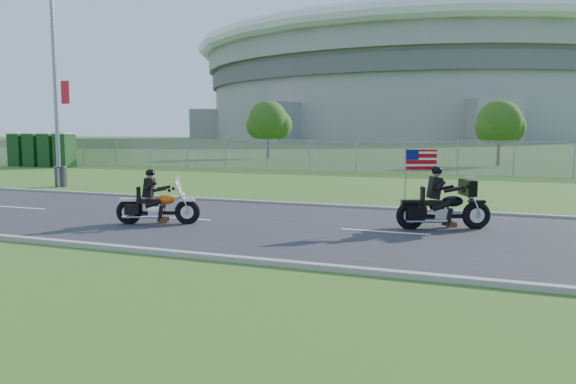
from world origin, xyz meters
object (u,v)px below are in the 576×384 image
at_px(porta_toilet_c, 34,150).
at_px(motorcycle_follow, 443,208).
at_px(porta_toilet_a, 64,151).
at_px(porta_toilet_d, 19,150).
at_px(trash_can, 61,177).
at_px(porta_toilet_b, 49,151).
at_px(motorcycle_lead, 157,207).
at_px(streetlight, 58,60).

height_order(porta_toilet_c, motorcycle_follow, porta_toilet_c).
xyz_separation_m(porta_toilet_a, porta_toilet_c, (-2.80, 0.00, 0.00)).
height_order(porta_toilet_c, porta_toilet_d, same).
relative_size(porta_toilet_c, trash_can, 2.56).
bearing_deg(motorcycle_follow, porta_toilet_d, 129.42).
relative_size(porta_toilet_b, trash_can, 2.56).
distance_m(porta_toilet_b, motorcycle_lead, 28.01).
relative_size(porta_toilet_c, porta_toilet_d, 1.00).
distance_m(streetlight, motorcycle_follow, 18.72).
bearing_deg(porta_toilet_d, porta_toilet_b, 0.00).
height_order(porta_toilet_b, motorcycle_follow, porta_toilet_b).
bearing_deg(streetlight, porta_toilet_b, 136.65).
xyz_separation_m(porta_toilet_a, motorcycle_follow, (27.27, -15.98, -0.59)).
height_order(streetlight, porta_toilet_a, streetlight).
relative_size(motorcycle_follow, trash_can, 2.56).
xyz_separation_m(porta_toilet_d, motorcycle_lead, (24.24, -18.01, -0.67)).
distance_m(streetlight, porta_toilet_b, 16.33).
height_order(streetlight, porta_toilet_d, streetlight).
bearing_deg(motorcycle_lead, streetlight, 122.54).
bearing_deg(porta_toilet_a, motorcycle_lead, -41.95).
bearing_deg(porta_toilet_c, streetlight, -40.06).
relative_size(streetlight, porta_toilet_b, 4.35).
xyz_separation_m(porta_toilet_c, motorcycle_follow, (30.07, -15.98, -0.59)).
relative_size(porta_toilet_a, motorcycle_follow, 1.00).
xyz_separation_m(porta_toilet_a, porta_toilet_d, (-4.20, 0.00, 0.00)).
distance_m(porta_toilet_d, motorcycle_lead, 30.21).
xyz_separation_m(streetlight, porta_toilet_d, (-14.22, 10.78, -4.49)).
height_order(porta_toilet_a, motorcycle_follow, porta_toilet_a).
bearing_deg(motorcycle_follow, motorcycle_lead, 172.08).
height_order(streetlight, motorcycle_lead, streetlight).
height_order(porta_toilet_a, porta_toilet_c, same).
distance_m(porta_toilet_c, porta_toilet_d, 1.40).
xyz_separation_m(porta_toilet_c, trash_can, (12.73, -10.84, -0.70)).
distance_m(porta_toilet_c, trash_can, 16.73).
distance_m(porta_toilet_a, porta_toilet_b, 1.40).
relative_size(porta_toilet_d, motorcycle_follow, 1.00).
bearing_deg(porta_toilet_b, streetlight, -43.35).
distance_m(motorcycle_follow, trash_can, 18.08).
xyz_separation_m(streetlight, trash_can, (-0.09, -0.06, -5.19)).
height_order(motorcycle_lead, trash_can, motorcycle_lead).
bearing_deg(porta_toilet_b, porta_toilet_a, 0.00).
relative_size(streetlight, motorcycle_lead, 4.64).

